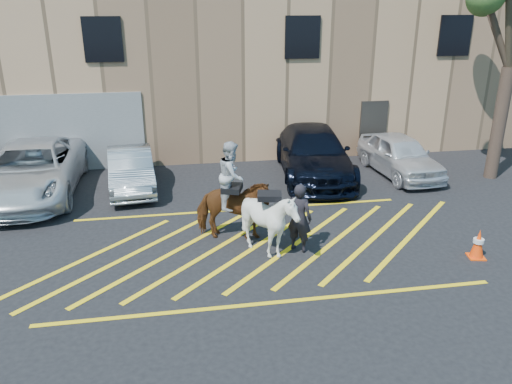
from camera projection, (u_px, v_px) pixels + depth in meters
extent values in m
plane|color=black|center=(253.00, 242.00, 12.78)|extent=(90.00, 90.00, 0.00)
imported|color=silver|center=(32.00, 170.00, 15.68)|extent=(2.82, 5.99, 1.66)
imported|color=#8E959B|center=(131.00, 169.00, 16.31)|extent=(1.77, 4.10, 1.31)
imported|color=black|center=(313.00, 153.00, 17.53)|extent=(2.96, 5.93, 1.66)
imported|color=white|center=(400.00, 155.00, 17.68)|extent=(1.94, 4.29, 1.43)
imported|color=black|center=(299.00, 218.00, 12.10)|extent=(0.75, 0.72, 1.74)
cube|color=tan|center=(209.00, 57.00, 22.61)|extent=(32.00, 10.00, 7.00)
cube|color=black|center=(103.00, 39.00, 16.94)|extent=(1.30, 0.08, 1.50)
cube|color=black|center=(302.00, 37.00, 18.05)|extent=(1.30, 0.08, 1.50)
cube|color=black|center=(455.00, 36.00, 19.01)|extent=(1.30, 0.08, 1.50)
cube|color=#38332D|center=(373.00, 129.00, 19.76)|extent=(1.10, 0.08, 2.20)
cube|color=yellow|center=(80.00, 261.00, 11.83)|extent=(4.20, 4.20, 0.01)
cube|color=yellow|center=(126.00, 258.00, 12.00)|extent=(4.20, 4.20, 0.01)
cube|color=yellow|center=(170.00, 254.00, 12.17)|extent=(4.20, 4.20, 0.01)
cube|color=yellow|center=(213.00, 251.00, 12.33)|extent=(4.20, 4.20, 0.01)
cube|color=yellow|center=(254.00, 247.00, 12.50)|extent=(4.20, 4.20, 0.01)
cube|color=yellow|center=(295.00, 244.00, 12.67)|extent=(4.20, 4.20, 0.01)
cube|color=yellow|center=(335.00, 241.00, 12.83)|extent=(4.20, 4.20, 0.01)
cube|color=yellow|center=(373.00, 238.00, 13.00)|extent=(4.20, 4.20, 0.01)
cube|color=yellow|center=(411.00, 235.00, 13.17)|extent=(4.20, 4.20, 0.01)
cube|color=yellow|center=(240.00, 210.00, 14.80)|extent=(9.50, 0.12, 0.01)
cube|color=yellow|center=(275.00, 302.00, 10.19)|extent=(9.50, 0.12, 0.01)
imported|color=#5D3316|center=(232.00, 210.00, 12.63)|extent=(2.17, 1.49, 1.67)
imported|color=#A9ACB3|center=(232.00, 175.00, 12.31)|extent=(0.88, 0.99, 1.70)
cube|color=black|center=(232.00, 188.00, 12.43)|extent=(0.62, 0.68, 0.14)
imported|color=silver|center=(269.00, 222.00, 11.87)|extent=(1.66, 1.79, 1.71)
cube|color=black|center=(269.00, 196.00, 11.63)|extent=(0.64, 0.56, 0.14)
cube|color=#FF470A|center=(476.00, 257.00, 12.02)|extent=(0.45, 0.45, 0.03)
cone|color=#FF3F0A|center=(478.00, 243.00, 11.89)|extent=(0.32, 0.32, 0.70)
cylinder|color=silver|center=(479.00, 241.00, 11.87)|extent=(0.25, 0.25, 0.10)
cylinder|color=#4E382F|center=(499.00, 124.00, 16.95)|extent=(0.44, 0.44, 3.80)
cylinder|color=#402E27|center=(496.00, 33.00, 16.70)|extent=(0.33, 1.88, 2.34)
cylinder|color=#423128|center=(498.00, 34.00, 15.81)|extent=(1.40, 0.20, 2.39)
cylinder|color=#463A2A|center=(509.00, 22.00, 15.45)|extent=(1.16, 0.77, 3.11)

